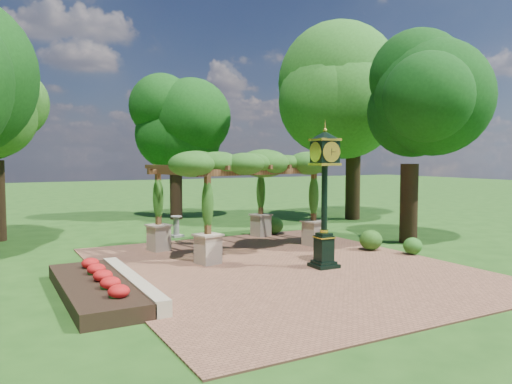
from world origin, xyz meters
TOP-DOWN VIEW (x-y plane):
  - ground at (0.00, 0.00)m, footprint 120.00×120.00m
  - brick_plaza at (0.00, 1.00)m, footprint 10.00×12.00m
  - border_wall at (-4.60, 0.50)m, footprint 0.35×5.00m
  - flower_bed at (-5.50, 0.50)m, footprint 1.50×5.00m
  - pedestal_clock at (1.11, 0.30)m, footprint 0.84×0.84m
  - pergola at (0.31, 4.40)m, footprint 6.30×4.71m
  - sundial at (-0.74, 8.09)m, footprint 0.57×0.57m
  - shrub_front at (4.95, 0.47)m, footprint 0.76×0.76m
  - shrub_mid at (4.24, 1.76)m, footprint 1.01×1.01m
  - shrub_back at (3.10, 6.60)m, footprint 1.09×1.09m
  - tree_north at (1.32, 13.87)m, footprint 4.06×4.06m
  - tree_east_far at (9.62, 9.26)m, footprint 5.75×5.75m
  - tree_east_near at (6.73, 2.41)m, footprint 4.13×4.13m

SIDE VIEW (x-z plane):
  - ground at x=0.00m, z-range 0.00..0.00m
  - brick_plaza at x=0.00m, z-range 0.00..0.04m
  - flower_bed at x=-5.50m, z-range 0.00..0.36m
  - border_wall at x=-4.60m, z-range 0.00..0.40m
  - shrub_front at x=4.95m, z-range 0.04..0.61m
  - sundial at x=-0.74m, z-range -0.05..0.83m
  - shrub_mid at x=4.24m, z-range 0.04..0.76m
  - shrub_back at x=3.10m, z-range 0.04..0.78m
  - pedestal_clock at x=1.11m, z-range 0.41..4.55m
  - pergola at x=0.31m, z-range 1.14..4.70m
  - tree_north at x=1.32m, z-range 1.41..8.98m
  - tree_east_near at x=6.73m, z-range 1.47..9.39m
  - tree_east_far at x=9.62m, z-range 1.98..12.52m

